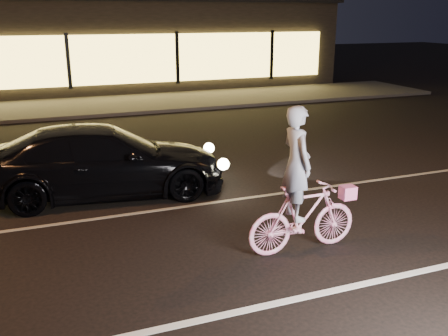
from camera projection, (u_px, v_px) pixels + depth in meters
name	position (u px, v px, depth m)	size (l,w,h in m)	color
ground	(161.00, 264.00, 7.10)	(90.00, 90.00, 0.00)	black
lane_stripe_near	(192.00, 322.00, 5.76)	(60.00, 0.12, 0.01)	silver
lane_stripe_far	(133.00, 214.00, 8.89)	(60.00, 0.10, 0.01)	gray
sidewalk	(76.00, 107.00, 18.68)	(30.00, 4.00, 0.12)	#383533
storefront	(60.00, 42.00, 23.38)	(25.40, 8.42, 4.20)	black
cyclist	(301.00, 202.00, 7.29)	(1.76, 0.61, 2.21)	#F53B86
sedan	(104.00, 161.00, 9.68)	(4.88, 2.42, 1.36)	black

